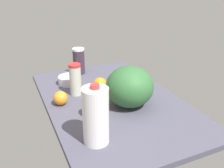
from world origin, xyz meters
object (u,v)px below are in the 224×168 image
tumbler_cup (75,79)px  milk_jug (96,116)px  shaker_bottle (79,61)px  mixing_bowl (69,80)px  orange_by_jug (61,98)px  orange_far_back (90,107)px  watermelon (130,87)px  orange_near_front (100,84)px

tumbler_cup → milk_jug: bearing=173.7°
shaker_bottle → mixing_bowl: bearing=142.8°
mixing_bowl → tumbler_cup: bearing=179.1°
shaker_bottle → tumbler_cup: bearing=159.5°
tumbler_cup → orange_by_jug: 16.16cm
mixing_bowl → orange_far_back: size_ratio=1.62×
watermelon → shaker_bottle: size_ratio=1.39×
shaker_bottle → orange_far_back: 62.01cm
orange_far_back → orange_by_jug: 21.05cm
mixing_bowl → shaker_bottle: shaker_bottle is taller
shaker_bottle → orange_by_jug: (-43.02, 24.42, -5.59)cm
watermelon → milk_jug: milk_jug is taller
mixing_bowl → orange_near_front: bearing=-141.2°
shaker_bottle → orange_far_back: (-60.48, 12.65, -5.24)cm
mixing_bowl → orange_by_jug: 29.43cm
mixing_bowl → tumbler_cup: (-17.50, 0.27, 7.17)cm
shaker_bottle → orange_near_front: shaker_bottle is taller
watermelon → milk_jug: (-24.18, 29.23, 1.79)cm
shaker_bottle → watermelon: bearing=-169.4°
shaker_bottle → tumbler_cup: size_ratio=0.97×
tumbler_cup → watermelon: bearing=-137.3°
milk_jug → tumbler_cup: bearing=-6.3°
tumbler_cup → orange_far_back: 27.32cm
orange_far_back → mixing_bowl: bearing=-0.4°
orange_by_jug → mixing_bowl: bearing=-24.3°
mixing_bowl → shaker_bottle: (16.22, -12.33, 6.88)cm
orange_near_front → shaker_bottle: bearing=4.7°
watermelon → milk_jug: size_ratio=0.95×
watermelon → orange_near_front: size_ratio=3.04×
watermelon → orange_far_back: size_ratio=3.03×
milk_jug → shaker_bottle: size_ratio=1.46×
watermelon → tumbler_cup: size_ratio=1.35×
tumbler_cup → orange_by_jug: (-9.30, 11.82, -5.89)cm
mixing_bowl → orange_near_front: 24.34cm
tumbler_cup → orange_far_back: bearing=179.9°
shaker_bottle → tumbler_cup: tumbler_cup is taller
watermelon → tumbler_cup: (25.75, 23.74, -1.50)cm
milk_jug → tumbler_cup: (49.93, -5.50, -3.29)cm
orange_far_back → orange_by_jug: size_ratio=1.09×
orange_near_front → mixing_bowl: bearing=38.8°
watermelon → orange_by_jug: bearing=65.2°
watermelon → shaker_bottle: bearing=10.6°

